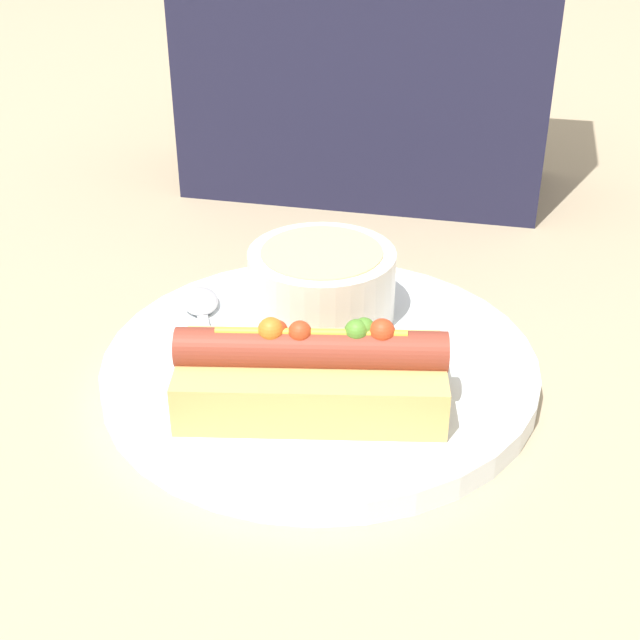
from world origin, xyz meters
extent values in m
plane|color=tan|center=(0.00, 0.00, 0.00)|extent=(4.00, 4.00, 0.00)
cylinder|color=white|center=(0.00, 0.00, 0.01)|extent=(0.29, 0.29, 0.02)
cube|color=#DBAD60|center=(0.01, -0.05, 0.03)|extent=(0.17, 0.10, 0.03)
cylinder|color=brown|center=(0.01, -0.05, 0.05)|extent=(0.16, 0.05, 0.02)
sphere|color=#518C2D|center=(0.03, -0.05, 0.07)|extent=(0.01, 0.01, 0.01)
sphere|color=#C63F1E|center=(0.05, -0.04, 0.07)|extent=(0.02, 0.02, 0.02)
sphere|color=#C63F1E|center=(-0.01, -0.05, 0.07)|extent=(0.01, 0.01, 0.01)
sphere|color=orange|center=(-0.02, -0.06, 0.07)|extent=(0.02, 0.02, 0.02)
sphere|color=#518C2D|center=(0.04, -0.04, 0.07)|extent=(0.01, 0.01, 0.01)
sphere|color=#C63F1E|center=(0.00, -0.05, 0.07)|extent=(0.01, 0.01, 0.01)
cylinder|color=gold|center=(0.01, -0.05, 0.07)|extent=(0.11, 0.03, 0.01)
cylinder|color=silver|center=(-0.01, 0.05, 0.04)|extent=(0.10, 0.10, 0.05)
cylinder|color=#D1C184|center=(-0.01, 0.05, 0.06)|extent=(0.08, 0.08, 0.01)
cube|color=#B7B7BC|center=(-0.07, -0.02, 0.02)|extent=(0.05, 0.11, 0.00)
ellipsoid|color=#B7B7BC|center=(-0.10, 0.05, 0.02)|extent=(0.04, 0.05, 0.01)
cube|color=#1E1E38|center=(-0.03, 0.35, 0.18)|extent=(0.34, 0.15, 0.35)
camera|label=1|loc=(0.11, -0.48, 0.33)|focal=50.00mm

